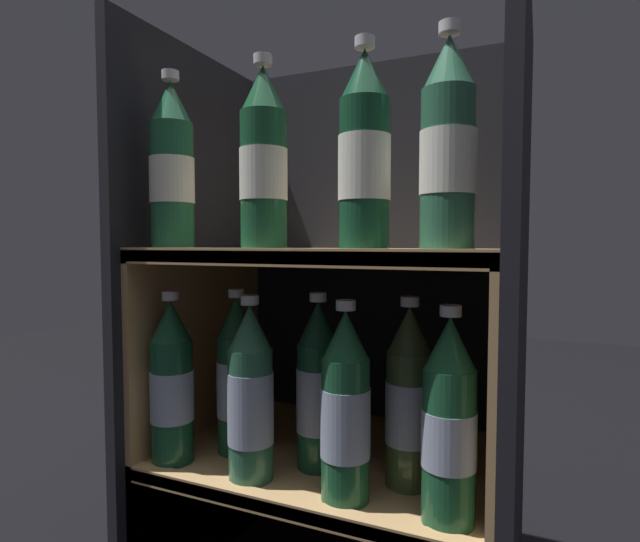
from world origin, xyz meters
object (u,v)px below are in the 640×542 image
object	(u,v)px
bottle_upper_front_0	(172,170)
bottle_upper_front_1	(263,163)
bottle_lower_back_0	(237,379)
bottle_lower_front_0	(172,385)
bottle_lower_front_2	(345,411)
bottle_lower_front_1	(251,397)
bottle_lower_back_1	(318,389)
bottle_upper_front_3	(448,149)
bottle_lower_front_3	(449,425)
bottle_lower_back_2	(409,401)
bottle_upper_front_2	(364,156)

from	to	relation	value
bottle_upper_front_0	bottle_upper_front_1	xyz separation A→B (m)	(0.17, 0.00, -0.00)
bottle_upper_front_0	bottle_lower_back_0	bearing A→B (deg)	49.07
bottle_lower_front_0	bottle_lower_front_2	bearing A→B (deg)	0.00
bottle_lower_front_0	bottle_lower_back_0	world-z (taller)	same
bottle_lower_front_1	bottle_lower_back_0	distance (m)	0.11
bottle_lower_front_0	bottle_lower_back_1	world-z (taller)	same
bottle_upper_front_0	bottle_lower_back_0	world-z (taller)	bottle_upper_front_0
bottle_upper_front_0	bottle_upper_front_3	size ratio (longest dim) A/B	1.00
bottle_upper_front_1	bottle_upper_front_3	xyz separation A→B (m)	(0.26, -0.00, -0.00)
bottle_lower_front_3	bottle_lower_back_0	xyz separation A→B (m)	(-0.37, 0.08, -0.00)
bottle_upper_front_3	bottle_lower_front_0	distance (m)	0.56
bottle_lower_front_1	bottle_lower_front_3	size ratio (longest dim) A/B	1.00
bottle_lower_back_0	bottle_lower_front_1	bearing A→B (deg)	-46.13
bottle_lower_front_2	bottle_lower_back_1	world-z (taller)	same
bottle_upper_front_0	bottle_lower_front_2	xyz separation A→B (m)	(0.30, 0.00, -0.35)
bottle_lower_front_3	bottle_lower_back_2	world-z (taller)	same
bottle_lower_front_0	bottle_lower_front_1	xyz separation A→B (m)	(0.15, 0.00, -0.00)
bottle_lower_back_0	bottle_lower_back_2	xyz separation A→B (m)	(0.30, 0.00, 0.00)
bottle_lower_front_2	bottle_lower_back_1	distance (m)	0.11
bottle_upper_front_0	bottle_upper_front_3	xyz separation A→B (m)	(0.43, 0.00, -0.00)
bottle_lower_back_2	bottle_lower_front_3	bearing A→B (deg)	-47.78
bottle_upper_front_2	bottle_upper_front_3	world-z (taller)	same
bottle_lower_front_0	bottle_upper_front_0	bearing A→B (deg)	-0.00
bottle_upper_front_2	bottle_lower_back_2	size ratio (longest dim) A/B	1.00
bottle_upper_front_3	bottle_lower_back_2	size ratio (longest dim) A/B	1.00
bottle_upper_front_0	bottle_lower_front_1	size ratio (longest dim) A/B	1.00
bottle_lower_front_1	bottle_lower_front_3	world-z (taller)	same
bottle_lower_back_1	bottle_upper_front_2	bearing A→B (deg)	-37.19
bottle_lower_back_0	bottle_lower_front_2	bearing A→B (deg)	-18.82
bottle_lower_back_2	bottle_lower_back_1	bearing A→B (deg)	180.00
bottle_upper_front_3	bottle_lower_back_0	world-z (taller)	bottle_upper_front_3
bottle_lower_front_1	bottle_lower_back_1	xyz separation A→B (m)	(0.08, 0.08, 0.00)
bottle_upper_front_1	bottle_upper_front_2	distance (m)	0.15
bottle_lower_front_0	bottle_lower_back_0	bearing A→B (deg)	46.13
bottle_upper_front_0	bottle_upper_front_2	xyz separation A→B (m)	(0.32, 0.00, -0.00)
bottle_upper_front_1	bottle_lower_back_0	distance (m)	0.37
bottle_lower_front_1	bottle_lower_front_3	xyz separation A→B (m)	(0.29, 0.00, 0.00)
bottle_upper_front_1	bottle_lower_front_2	world-z (taller)	bottle_upper_front_1
bottle_lower_front_3	bottle_upper_front_0	bearing A→B (deg)	-180.00
bottle_upper_front_3	bottle_upper_front_2	bearing A→B (deg)	180.00
bottle_upper_front_2	bottle_lower_front_1	xyz separation A→B (m)	(-0.18, 0.00, -0.35)
bottle_lower_back_1	bottle_lower_back_2	xyz separation A→B (m)	(0.15, 0.00, 0.00)
bottle_upper_front_1	bottle_upper_front_2	size ratio (longest dim) A/B	1.00
bottle_upper_front_2	bottle_lower_back_0	xyz separation A→B (m)	(-0.25, 0.08, -0.35)
bottle_upper_front_2	bottle_lower_front_1	distance (m)	0.39
bottle_upper_front_1	bottle_lower_back_1	size ratio (longest dim) A/B	1.00
bottle_upper_front_1	bottle_lower_back_1	bearing A→B (deg)	56.43
bottle_upper_front_2	bottle_upper_front_3	bearing A→B (deg)	0.00
bottle_lower_front_0	bottle_lower_front_3	distance (m)	0.44
bottle_lower_back_0	bottle_lower_back_2	world-z (taller)	same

